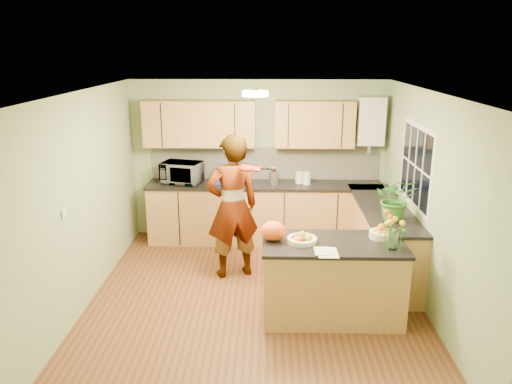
{
  "coord_description": "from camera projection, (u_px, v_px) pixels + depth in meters",
  "views": [
    {
      "loc": [
        0.15,
        -5.5,
        2.98
      ],
      "look_at": [
        0.0,
        0.5,
        1.23
      ],
      "focal_mm": 35.0,
      "sensor_mm": 36.0,
      "label": 1
    }
  ],
  "objects": [
    {
      "name": "floor",
      "position": [
        255.0,
        299.0,
        6.11
      ],
      "size": [
        4.5,
        4.5,
        0.0
      ],
      "primitive_type": "plane",
      "color": "#523217",
      "rests_on": "ground"
    },
    {
      "name": "ceiling",
      "position": [
        255.0,
        92.0,
        5.41
      ],
      "size": [
        4.0,
        4.5,
        0.02
      ],
      "primitive_type": "cube",
      "color": "silver",
      "rests_on": "wall_back"
    },
    {
      "name": "wall_back",
      "position": [
        259.0,
        160.0,
        7.92
      ],
      "size": [
        4.0,
        0.02,
        2.5
      ],
      "primitive_type": "cube",
      "color": "#90A575",
      "rests_on": "floor"
    },
    {
      "name": "wall_front",
      "position": [
        246.0,
        295.0,
        3.6
      ],
      "size": [
        4.0,
        0.02,
        2.5
      ],
      "primitive_type": "cube",
      "color": "#90A575",
      "rests_on": "floor"
    },
    {
      "name": "wall_left",
      "position": [
        83.0,
        201.0,
        5.81
      ],
      "size": [
        0.02,
        4.5,
        2.5
      ],
      "primitive_type": "cube",
      "color": "#90A575",
      "rests_on": "floor"
    },
    {
      "name": "wall_right",
      "position": [
        429.0,
        203.0,
        5.71
      ],
      "size": [
        0.02,
        4.5,
        2.5
      ],
      "primitive_type": "cube",
      "color": "#90A575",
      "rests_on": "floor"
    },
    {
      "name": "back_counter",
      "position": [
        264.0,
        212.0,
        7.85
      ],
      "size": [
        3.64,
        0.62,
        0.94
      ],
      "color": "#B38747",
      "rests_on": "floor"
    },
    {
      "name": "right_counter",
      "position": [
        382.0,
        239.0,
        6.75
      ],
      "size": [
        0.62,
        2.24,
        0.94
      ],
      "color": "#B38747",
      "rests_on": "floor"
    },
    {
      "name": "splashback",
      "position": [
        265.0,
        163.0,
        7.92
      ],
      "size": [
        3.6,
        0.02,
        0.52
      ],
      "primitive_type": "cube",
      "color": "beige",
      "rests_on": "back_counter"
    },
    {
      "name": "upper_cabinets",
      "position": [
        247.0,
        124.0,
        7.59
      ],
      "size": [
        3.2,
        0.34,
        0.7
      ],
      "color": "#B38747",
      "rests_on": "wall_back"
    },
    {
      "name": "boiler",
      "position": [
        371.0,
        121.0,
        7.55
      ],
      "size": [
        0.4,
        0.3,
        0.86
      ],
      "color": "white",
      "rests_on": "wall_back"
    },
    {
      "name": "window_right",
      "position": [
        416.0,
        166.0,
        6.21
      ],
      "size": [
        0.01,
        1.3,
        1.05
      ],
      "color": "white",
      "rests_on": "wall_right"
    },
    {
      "name": "light_switch",
      "position": [
        64.0,
        213.0,
        5.22
      ],
      "size": [
        0.02,
        0.09,
        0.09
      ],
      "primitive_type": "cube",
      "color": "white",
      "rests_on": "wall_left"
    },
    {
      "name": "ceiling_lamp",
      "position": [
        255.0,
        94.0,
        5.71
      ],
      "size": [
        0.3,
        0.3,
        0.07
      ],
      "color": "#FFEABF",
      "rests_on": "ceiling"
    },
    {
      "name": "peninsula_island",
      "position": [
        332.0,
        279.0,
        5.62
      ],
      "size": [
        1.58,
        0.81,
        0.9
      ],
      "color": "#B38747",
      "rests_on": "floor"
    },
    {
      "name": "fruit_dish",
      "position": [
        302.0,
        238.0,
        5.49
      ],
      "size": [
        0.33,
        0.33,
        0.12
      ],
      "color": "#F1E9C1",
      "rests_on": "peninsula_island"
    },
    {
      "name": "orange_bowl",
      "position": [
        381.0,
        232.0,
        5.61
      ],
      "size": [
        0.27,
        0.27,
        0.16
      ],
      "color": "#F1E9C1",
      "rests_on": "peninsula_island"
    },
    {
      "name": "flower_vase",
      "position": [
        394.0,
        222.0,
        5.22
      ],
      "size": [
        0.25,
        0.25,
        0.47
      ],
      "rotation": [
        0.0,
        0.0,
        0.2
      ],
      "color": "silver",
      "rests_on": "peninsula_island"
    },
    {
      "name": "orange_bag",
      "position": [
        273.0,
        231.0,
        5.53
      ],
      "size": [
        0.31,
        0.28,
        0.22
      ],
      "primitive_type": "ellipsoid",
      "rotation": [
        0.0,
        0.0,
        0.12
      ],
      "color": "#FF5115",
      "rests_on": "peninsula_island"
    },
    {
      "name": "papers",
      "position": [
        328.0,
        252.0,
        5.21
      ],
      "size": [
        0.21,
        0.29,
        0.01
      ],
      "primitive_type": "cube",
      "color": "white",
      "rests_on": "peninsula_island"
    },
    {
      "name": "violinist",
      "position": [
        232.0,
        207.0,
        6.52
      ],
      "size": [
        0.82,
        0.68,
        1.92
      ],
      "primitive_type": "imported",
      "rotation": [
        0.0,
        0.0,
        3.5
      ],
      "color": "#DEAB88",
      "rests_on": "floor"
    },
    {
      "name": "violin",
      "position": [
        247.0,
        168.0,
        6.15
      ],
      "size": [
        0.59,
        0.52,
        0.15
      ],
      "primitive_type": null,
      "rotation": [
        0.17,
        0.0,
        -0.61
      ],
      "color": "#4E1904",
      "rests_on": "violinist"
    },
    {
      "name": "microwave",
      "position": [
        182.0,
        173.0,
        7.72
      ],
      "size": [
        0.67,
        0.53,
        0.33
      ],
      "primitive_type": "imported",
      "rotation": [
        0.0,
        0.0,
        -0.24
      ],
      "color": "white",
      "rests_on": "back_counter"
    },
    {
      "name": "blue_box",
      "position": [
        226.0,
        175.0,
        7.72
      ],
      "size": [
        0.35,
        0.27,
        0.26
      ],
      "primitive_type": "cube",
      "rotation": [
        0.0,
        0.0,
        -0.08
      ],
      "color": "#213797",
      "rests_on": "back_counter"
    },
    {
      "name": "kettle",
      "position": [
        274.0,
        177.0,
        7.65
      ],
      "size": [
        0.15,
        0.15,
        0.28
      ],
      "rotation": [
        0.0,
        0.0,
        0.25
      ],
      "color": "#B0AFB4",
      "rests_on": "back_counter"
    },
    {
      "name": "jar_cream",
      "position": [
        299.0,
        177.0,
        7.73
      ],
      "size": [
        0.13,
        0.13,
        0.18
      ],
      "primitive_type": "cylinder",
      "rotation": [
        0.0,
        0.0,
        -0.11
      ],
      "color": "#F1E9C1",
      "rests_on": "back_counter"
    },
    {
      "name": "jar_white",
      "position": [
        307.0,
        178.0,
        7.65
      ],
      "size": [
        0.15,
        0.15,
        0.19
      ],
      "primitive_type": "cylinder",
      "rotation": [
        0.0,
        0.0,
        0.2
      ],
      "color": "white",
      "rests_on": "back_counter"
    },
    {
      "name": "potted_plant",
      "position": [
        396.0,
        199.0,
        6.03
      ],
      "size": [
        0.53,
        0.47,
        0.54
      ],
      "primitive_type": "imported",
      "rotation": [
        0.0,
        0.0,
        -0.11
      ],
      "color": "#367B29",
      "rests_on": "right_counter"
    }
  ]
}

